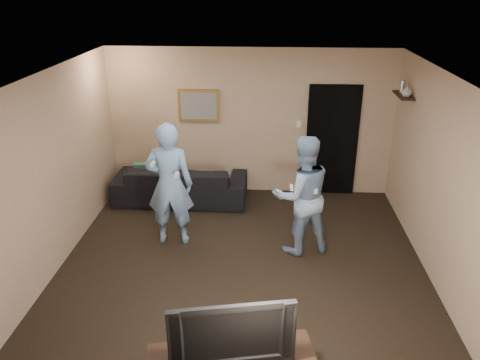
# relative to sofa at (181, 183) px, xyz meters

# --- Properties ---
(ground) EXTENTS (5.00, 5.00, 0.00)m
(ground) POSITION_rel_sofa_xyz_m (1.19, -1.97, -0.34)
(ground) COLOR black
(ground) RESTS_ON ground
(ceiling) EXTENTS (5.00, 5.00, 0.04)m
(ceiling) POSITION_rel_sofa_xyz_m (1.19, -1.97, 2.26)
(ceiling) COLOR silver
(ceiling) RESTS_ON wall_back
(wall_back) EXTENTS (5.00, 0.04, 2.60)m
(wall_back) POSITION_rel_sofa_xyz_m (1.19, 0.53, 0.96)
(wall_back) COLOR tan
(wall_back) RESTS_ON ground
(wall_front) EXTENTS (5.00, 0.04, 2.60)m
(wall_front) POSITION_rel_sofa_xyz_m (1.19, -4.47, 0.96)
(wall_front) COLOR tan
(wall_front) RESTS_ON ground
(wall_left) EXTENTS (0.04, 5.00, 2.60)m
(wall_left) POSITION_rel_sofa_xyz_m (-1.31, -1.97, 0.96)
(wall_left) COLOR tan
(wall_left) RESTS_ON ground
(wall_right) EXTENTS (0.04, 5.00, 2.60)m
(wall_right) POSITION_rel_sofa_xyz_m (3.69, -1.97, 0.96)
(wall_right) COLOR tan
(wall_right) RESTS_ON ground
(sofa) EXTENTS (2.31, 0.93, 0.67)m
(sofa) POSITION_rel_sofa_xyz_m (0.00, 0.00, 0.00)
(sofa) COLOR black
(sofa) RESTS_ON ground
(throw_pillow) EXTENTS (0.42, 0.13, 0.42)m
(throw_pillow) POSITION_rel_sofa_xyz_m (-0.60, 0.00, 0.14)
(throw_pillow) COLOR #1B5141
(throw_pillow) RESTS_ON sofa
(painting_frame) EXTENTS (0.72, 0.05, 0.57)m
(painting_frame) POSITION_rel_sofa_xyz_m (0.29, 0.51, 1.26)
(painting_frame) COLOR olive
(painting_frame) RESTS_ON wall_back
(painting_canvas) EXTENTS (0.62, 0.01, 0.47)m
(painting_canvas) POSITION_rel_sofa_xyz_m (0.29, 0.48, 1.26)
(painting_canvas) COLOR slate
(painting_canvas) RESTS_ON painting_frame
(doorway) EXTENTS (0.90, 0.06, 2.00)m
(doorway) POSITION_rel_sofa_xyz_m (2.64, 0.50, 0.66)
(doorway) COLOR black
(doorway) RESTS_ON ground
(light_switch) EXTENTS (0.08, 0.02, 0.12)m
(light_switch) POSITION_rel_sofa_xyz_m (2.04, 0.51, 0.96)
(light_switch) COLOR silver
(light_switch) RESTS_ON wall_back
(wall_shelf) EXTENTS (0.20, 0.60, 0.03)m
(wall_shelf) POSITION_rel_sofa_xyz_m (3.58, -0.17, 1.65)
(wall_shelf) COLOR black
(wall_shelf) RESTS_ON wall_right
(shelf_vase) EXTENTS (0.16, 0.16, 0.16)m
(shelf_vase) POSITION_rel_sofa_xyz_m (3.58, -0.30, 1.75)
(shelf_vase) COLOR silver
(shelf_vase) RESTS_ON wall_shelf
(shelf_figurine) EXTENTS (0.06, 0.06, 0.18)m
(shelf_figurine) POSITION_rel_sofa_xyz_m (3.58, -0.03, 1.76)
(shelf_figurine) COLOR silver
(shelf_figurine) RESTS_ON wall_shelf
(television) EXTENTS (1.11, 0.35, 0.64)m
(television) POSITION_rel_sofa_xyz_m (1.22, -4.20, 0.51)
(television) COLOR black
(television) RESTS_ON tv_console
(wii_player_left) EXTENTS (0.69, 0.52, 1.85)m
(wii_player_left) POSITION_rel_sofa_xyz_m (0.11, -1.38, 0.59)
(wii_player_left) COLOR #7DA9D9
(wii_player_left) RESTS_ON ground
(wii_player_right) EXTENTS (1.00, 0.88, 1.74)m
(wii_player_right) POSITION_rel_sofa_xyz_m (2.00, -1.51, 0.54)
(wii_player_right) COLOR #86A4C3
(wii_player_right) RESTS_ON ground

